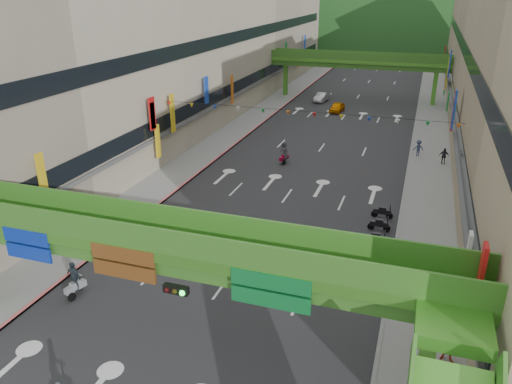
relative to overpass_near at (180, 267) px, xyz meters
name	(u,v)px	position (x,y,z in m)	size (l,w,h in m)	color
road_slab	(338,125)	(-0.93, 44.62, -5.20)	(18.00, 140.00, 0.02)	#28282B
sidewalk_left	(255,117)	(-11.93, 44.62, -5.13)	(4.00, 140.00, 0.15)	gray
sidewalk_right	(431,132)	(10.07, 44.62, -5.13)	(4.00, 140.00, 0.15)	gray
curb_left	(268,118)	(-10.03, 44.62, -5.12)	(0.20, 140.00, 0.18)	#CC5959
curb_right	(414,130)	(8.17, 44.62, -5.12)	(0.20, 140.00, 0.18)	gray
building_row_left	(196,41)	(-19.86, 44.62, 4.25)	(12.80, 95.00, 19.00)	#9E937F
overpass_near	(180,267)	(0.00, 0.00, 0.00)	(28.00, 12.27, 7.10)	#4C9E2D
overpass_far	(358,64)	(-0.93, 59.62, 0.20)	(28.00, 2.20, 7.10)	#4C9E2D
hill_left	(351,39)	(-15.93, 154.62, -5.21)	(168.00, 140.00, 112.00)	#1C4419
hill_right	(479,37)	(24.07, 174.62, -5.21)	(208.00, 176.00, 128.00)	#1C4419
bunting_string	(301,114)	(-0.93, 24.62, 0.75)	(26.00, 0.36, 0.47)	black
scooter_rider_mid	(310,256)	(3.46, 9.73, -4.12)	(0.92, 1.60, 2.10)	black
scooter_rider_left	(74,279)	(-8.32, 3.09, -4.13)	(1.12, 1.58, 2.13)	#94949D
scooter_rider_far	(284,152)	(-3.40, 28.46, -4.11)	(0.99, 1.58, 2.14)	maroon
parked_scooter_row	(376,238)	(6.87, 14.42, -4.68)	(1.60, 9.35, 1.08)	black
car_silver	(322,97)	(-5.66, 57.17, -4.55)	(1.39, 3.99, 1.31)	#B9B8C0
car_yellow	(337,107)	(-2.28, 51.25, -4.56)	(1.53, 3.81, 1.30)	orange
pedestrian_red	(450,350)	(11.27, 3.96, -4.43)	(0.76, 0.59, 1.56)	#C03914
pedestrian_dark	(444,157)	(11.27, 32.77, -4.42)	(0.93, 0.39, 1.58)	black
pedestrian_blue	(418,149)	(8.87, 34.53, -4.39)	(0.76, 0.49, 1.63)	#2E3954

